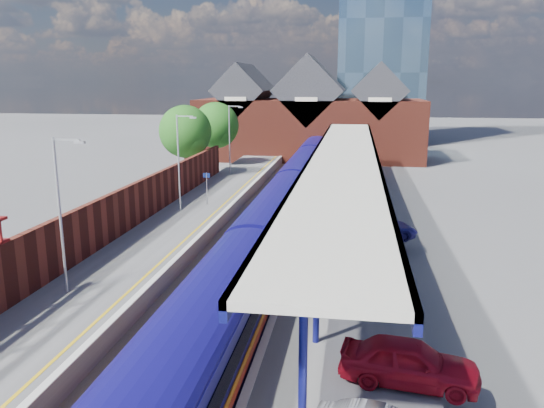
{
  "coord_description": "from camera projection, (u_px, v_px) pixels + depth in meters",
  "views": [
    {
      "loc": [
        6.17,
        -14.79,
        10.27
      ],
      "look_at": [
        1.02,
        18.09,
        2.6
      ],
      "focal_mm": 35.0,
      "sensor_mm": 36.0,
      "label": 1
    }
  ],
  "objects": [
    {
      "name": "glass_tower",
      "position": [
        382.0,
        21.0,
        88.45
      ],
      "size": [
        14.2,
        14.2,
        40.3
      ],
      "color": "slate",
      "rests_on": "ground"
    },
    {
      "name": "ground",
      "position": [
        282.0,
        202.0,
        46.36
      ],
      "size": [
        240.0,
        240.0,
        0.0
      ],
      "primitive_type": "plane",
      "color": "#5B5B5E",
      "rests_on": "ground"
    },
    {
      "name": "canopy",
      "position": [
        344.0,
        157.0,
        36.6
      ],
      "size": [
        4.5,
        52.0,
        4.48
      ],
      "color": "#0E1156",
      "rests_on": "right_platform"
    },
    {
      "name": "yellow_line",
      "position": [
        209.0,
        218.0,
        37.07
      ],
      "size": [
        0.14,
        76.0,
        0.01
      ],
      "primitive_type": "cube",
      "color": "yellow",
      "rests_on": "left_platform"
    },
    {
      "name": "lamp_post_c",
      "position": [
        180.0,
        157.0,
        38.5
      ],
      "size": [
        1.48,
        0.18,
        7.0
      ],
      "color": "#A5A8AA",
      "rests_on": "left_platform"
    },
    {
      "name": "rails",
      "position": [
        262.0,
        232.0,
        36.7
      ],
      "size": [
        4.51,
        76.0,
        0.14
      ],
      "color": "slate",
      "rests_on": "ground"
    },
    {
      "name": "platform_sign",
      "position": [
        207.0,
        183.0,
        40.73
      ],
      "size": [
        0.55,
        0.08,
        2.5
      ],
      "color": "#A5A8AA",
      "rests_on": "left_platform"
    },
    {
      "name": "lamp_post_b",
      "position": [
        62.0,
        206.0,
        23.09
      ],
      "size": [
        1.48,
        0.18,
        7.0
      ],
      "color": "#A5A8AA",
      "rests_on": "left_platform"
    },
    {
      "name": "right_platform",
      "position": [
        349.0,
        231.0,
        35.71
      ],
      "size": [
        6.0,
        76.0,
        1.0
      ],
      "primitive_type": "cube",
      "color": "#565659",
      "rests_on": "ground"
    },
    {
      "name": "parked_car_blue",
      "position": [
        380.0,
        228.0,
        32.21
      ],
      "size": [
        4.73,
        2.73,
        1.24
      ],
      "primitive_type": "imported",
      "rotation": [
        0.0,
        0.0,
        1.73
      ],
      "color": "navy",
      "rests_on": "right_platform"
    },
    {
      "name": "lamp_post_d",
      "position": [
        231.0,
        135.0,
        53.9
      ],
      "size": [
        1.48,
        0.18,
        7.0
      ],
      "color": "#A5A8AA",
      "rests_on": "left_platform"
    },
    {
      "name": "station_building",
      "position": [
        310.0,
        118.0,
        72.09
      ],
      "size": [
        30.0,
        12.12,
        13.78
      ],
      "color": "maroon",
      "rests_on": "ground"
    },
    {
      "name": "parked_car_red",
      "position": [
        409.0,
        362.0,
        16.56
      ],
      "size": [
        4.5,
        2.3,
        1.47
      ],
      "primitive_type": "imported",
      "rotation": [
        0.0,
        0.0,
        1.43
      ],
      "color": "#A80E1F",
      "rests_on": "right_platform"
    },
    {
      "name": "train",
      "position": [
        292.0,
        190.0,
        41.11
      ],
      "size": [
        2.88,
        65.91,
        3.45
      ],
      "color": "#110D5C",
      "rests_on": "ground"
    },
    {
      "name": "parked_car_dark",
      "position": [
        368.0,
        278.0,
        24.06
      ],
      "size": [
        4.19,
        2.59,
        1.13
      ],
      "primitive_type": "imported",
      "rotation": [
        0.0,
        0.0,
        1.85
      ],
      "color": "black",
      "rests_on": "right_platform"
    },
    {
      "name": "brick_wall",
      "position": [
        107.0,
        218.0,
        31.18
      ],
      "size": [
        0.35,
        50.0,
        3.86
      ],
      "color": "maroon",
      "rests_on": "left_platform"
    },
    {
      "name": "coping_left",
      "position": [
        217.0,
        218.0,
        36.98
      ],
      "size": [
        0.3,
        76.0,
        0.05
      ],
      "primitive_type": "cube",
      "color": "silver",
      "rests_on": "left_platform"
    },
    {
      "name": "tree_near",
      "position": [
        187.0,
        133.0,
        52.4
      ],
      "size": [
        5.2,
        5.2,
        8.1
      ],
      "color": "#382314",
      "rests_on": "ground"
    },
    {
      "name": "left_platform",
      "position": [
        185.0,
        224.0,
        37.45
      ],
      "size": [
        5.0,
        76.0,
        1.0
      ],
      "primitive_type": "cube",
      "color": "#565659",
      "rests_on": "ground"
    },
    {
      "name": "tree_far",
      "position": [
        217.0,
        127.0,
        59.95
      ],
      "size": [
        5.2,
        5.2,
        8.1
      ],
      "color": "#382314",
      "rests_on": "ground"
    },
    {
      "name": "coping_right",
      "position": [
        307.0,
        221.0,
        36.03
      ],
      "size": [
        0.3,
        76.0,
        0.05
      ],
      "primitive_type": "cube",
      "color": "silver",
      "rests_on": "right_platform"
    },
    {
      "name": "ballast_bed",
      "position": [
        262.0,
        233.0,
        36.72
      ],
      "size": [
        6.0,
        76.0,
        0.06
      ],
      "primitive_type": "cube",
      "color": "#473D33",
      "rests_on": "ground"
    }
  ]
}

